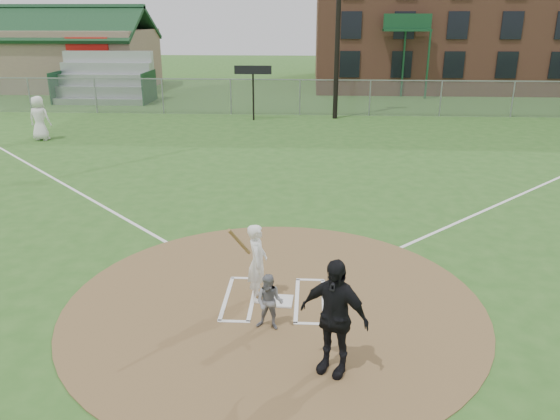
# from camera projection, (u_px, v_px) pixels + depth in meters

# --- Properties ---
(ground) EXTENTS (140.00, 140.00, 0.00)m
(ground) POSITION_uv_depth(u_px,v_px,m) (274.00, 304.00, 11.03)
(ground) COLOR #2D5B1F
(ground) RESTS_ON ground
(dirt_circle) EXTENTS (8.40, 8.40, 0.02)m
(dirt_circle) POSITION_uv_depth(u_px,v_px,m) (274.00, 303.00, 11.03)
(dirt_circle) COLOR brown
(dirt_circle) RESTS_ON ground
(home_plate) EXTENTS (0.53, 0.53, 0.03)m
(home_plate) POSITION_uv_depth(u_px,v_px,m) (280.00, 301.00, 11.07)
(home_plate) COLOR silver
(home_plate) RESTS_ON dirt_circle
(foul_line_first) EXTENTS (17.04, 17.04, 0.01)m
(foul_line_first) POSITION_uv_depth(u_px,v_px,m) (549.00, 182.00, 19.00)
(foul_line_first) COLOR white
(foul_line_first) RESTS_ON ground
(foul_line_third) EXTENTS (17.04, 17.04, 0.01)m
(foul_line_third) POSITION_uv_depth(u_px,v_px,m) (46.00, 174.00, 19.97)
(foul_line_third) COLOR white
(foul_line_third) RESTS_ON ground
(catcher) EXTENTS (0.59, 0.50, 1.08)m
(catcher) POSITION_uv_depth(u_px,v_px,m) (270.00, 302.00, 9.96)
(catcher) COLOR gray
(catcher) RESTS_ON dirt_circle
(umpire) EXTENTS (1.26, 0.95, 1.99)m
(umpire) POSITION_uv_depth(u_px,v_px,m) (334.00, 317.00, 8.62)
(umpire) COLOR black
(umpire) RESTS_ON dirt_circle
(ondeck_player) EXTENTS (1.04, 0.72, 2.03)m
(ondeck_player) POSITION_uv_depth(u_px,v_px,m) (39.00, 118.00, 25.04)
(ondeck_player) COLOR white
(ondeck_player) RESTS_ON ground
(batters_boxes) EXTENTS (2.08, 1.88, 0.01)m
(batters_boxes) POSITION_uv_depth(u_px,v_px,m) (275.00, 299.00, 11.16)
(batters_boxes) COLOR white
(batters_boxes) RESTS_ON dirt_circle
(batter_at_plate) EXTENTS (0.70, 0.96, 1.78)m
(batter_at_plate) POSITION_uv_depth(u_px,v_px,m) (257.00, 262.00, 10.91)
(batter_at_plate) COLOR white
(batter_at_plate) RESTS_ON dirt_circle
(outfield_fence) EXTENTS (56.08, 0.08, 2.03)m
(outfield_fence) POSITION_uv_depth(u_px,v_px,m) (300.00, 97.00, 31.35)
(outfield_fence) COLOR slate
(outfield_fence) RESTS_ON ground
(bleachers) EXTENTS (6.08, 3.20, 3.20)m
(bleachers) POSITION_uv_depth(u_px,v_px,m) (104.00, 78.00, 35.80)
(bleachers) COLOR #B7BABF
(bleachers) RESTS_ON ground
(clubhouse) EXTENTS (12.20, 8.71, 6.23)m
(clubhouse) POSITION_uv_depth(u_px,v_px,m) (71.00, 57.00, 42.18)
(clubhouse) COLOR gray
(clubhouse) RESTS_ON ground
(scoreboard_sign) EXTENTS (2.00, 0.10, 2.93)m
(scoreboard_sign) POSITION_uv_depth(u_px,v_px,m) (253.00, 76.00, 29.33)
(scoreboard_sign) COLOR black
(scoreboard_sign) RESTS_ON ground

